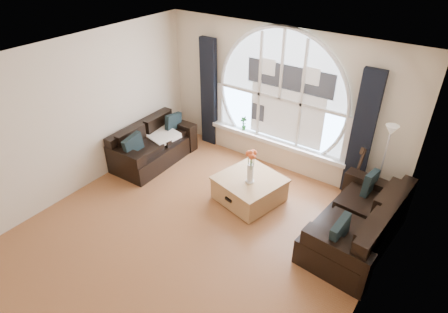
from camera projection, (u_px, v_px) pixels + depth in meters
ground at (191, 239)px, 5.86m from camera, size 5.00×5.50×0.01m
ceiling at (180, 70)px, 4.44m from camera, size 5.00×5.50×0.01m
wall_back at (281, 100)px, 7.06m from camera, size 5.00×0.01×2.70m
wall_left at (72, 120)px, 6.37m from camera, size 0.01×5.50×2.70m
wall_right at (371, 242)px, 3.93m from camera, size 0.01×5.50×2.70m
attic_slope at (360, 151)px, 3.55m from camera, size 0.92×5.50×0.72m
arched_window at (281, 87)px, 6.89m from camera, size 2.60×0.06×2.15m
window_sill at (275, 141)px, 7.43m from camera, size 2.90×0.22×0.08m
window_frame at (280, 87)px, 6.87m from camera, size 2.76×0.08×2.15m
neighbor_house at (288, 95)px, 6.87m from camera, size 1.70×0.02×1.50m
curtain_left at (209, 93)px, 7.86m from camera, size 0.35×0.12×2.30m
curtain_right at (362, 136)px, 6.30m from camera, size 0.35×0.12×2.30m
sofa_left at (154, 143)px, 7.59m from camera, size 0.91×1.74×0.76m
sofa_right at (356, 221)px, 5.61m from camera, size 1.13×2.00×0.85m
coffee_chest at (249, 188)px, 6.57m from camera, size 1.21×1.21×0.49m
throw_blanket at (163, 136)px, 7.65m from camera, size 0.65×0.65×0.10m
vase_flowers at (251, 162)px, 6.17m from camera, size 0.24×0.24×0.70m
floor_lamp at (381, 170)px, 6.06m from camera, size 0.24×0.24×1.60m
guitar at (359, 172)px, 6.49m from camera, size 0.42×0.35×1.06m
potted_plant at (244, 123)px, 7.70m from camera, size 0.17×0.13×0.29m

